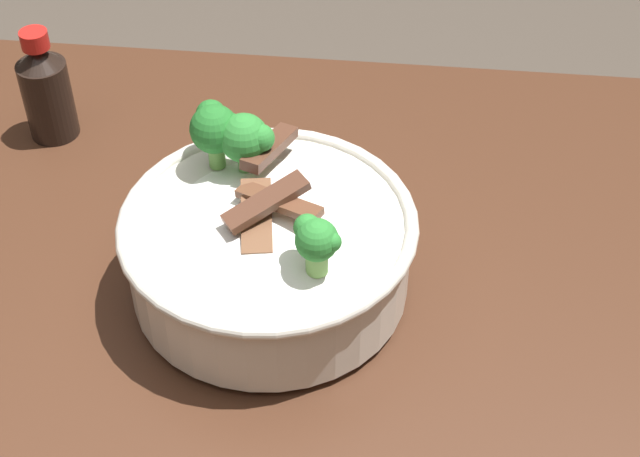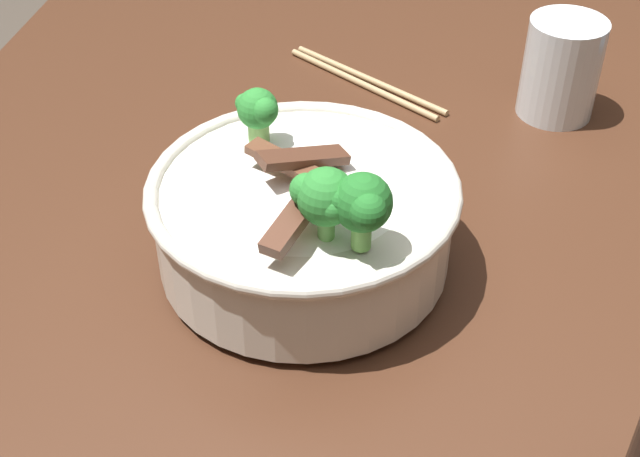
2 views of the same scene
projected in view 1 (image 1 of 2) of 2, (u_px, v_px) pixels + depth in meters
The scene contains 3 objects.
dining_table at pixel (102, 455), 0.86m from camera, with size 1.13×0.97×0.77m.
rice_bowl at pixel (268, 242), 0.82m from camera, with size 0.25×0.25×0.14m.
soy_sauce_bottle at pixel (46, 90), 0.99m from camera, with size 0.05×0.05×0.12m.
Camera 1 is at (0.25, -0.47, 1.40)m, focal length 54.43 mm.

